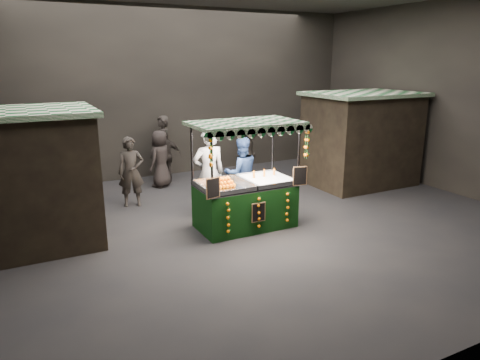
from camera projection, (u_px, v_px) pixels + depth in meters
name	position (u px, v px, depth m)	size (l,w,h in m)	color
ground	(249.00, 224.00, 9.58)	(12.00, 12.00, 0.00)	black
market_hall	(250.00, 64.00, 8.69)	(12.10, 10.10, 5.05)	black
neighbour_stall_left	(15.00, 180.00, 8.17)	(3.00, 2.20, 2.60)	black
neighbour_stall_right	(361.00, 138.00, 12.46)	(3.00, 2.20, 2.60)	black
juice_stall	(246.00, 196.00, 9.26)	(2.33, 1.37, 2.26)	black
vendor_grey	(209.00, 173.00, 9.86)	(0.77, 0.54, 2.01)	gray
vendor_blue	(241.00, 173.00, 10.43)	(0.92, 0.76, 1.73)	navy
shopper_0	(131.00, 172.00, 10.61)	(0.69, 0.53, 1.70)	#292522
shopper_1	(343.00, 151.00, 13.13)	(1.00, 0.93, 1.65)	#2E2725
shopper_2	(166.00, 156.00, 12.81)	(0.95, 0.56, 1.53)	black
shopper_3	(251.00, 152.00, 12.91)	(1.14, 1.27, 1.71)	black
shopper_4	(160.00, 159.00, 12.25)	(0.92, 0.88, 1.59)	black
shopper_5	(327.00, 142.00, 13.99)	(1.05, 1.82, 1.87)	#2A2522
shopper_6	(163.00, 148.00, 12.97)	(0.48, 0.71, 1.90)	#282320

